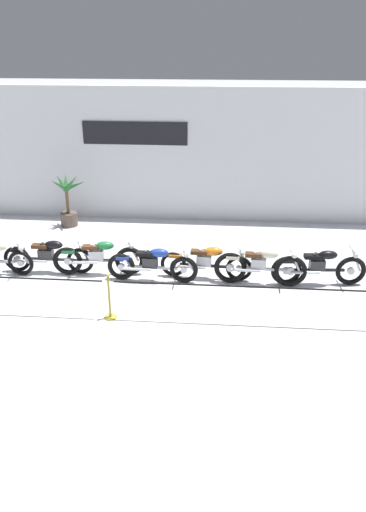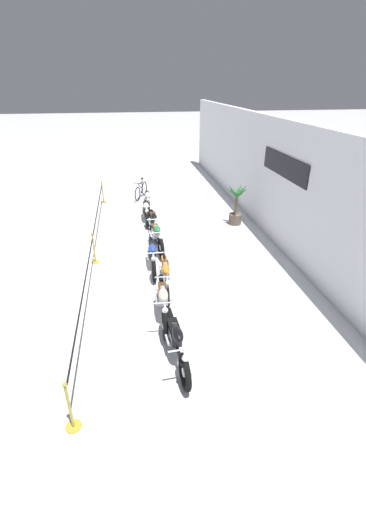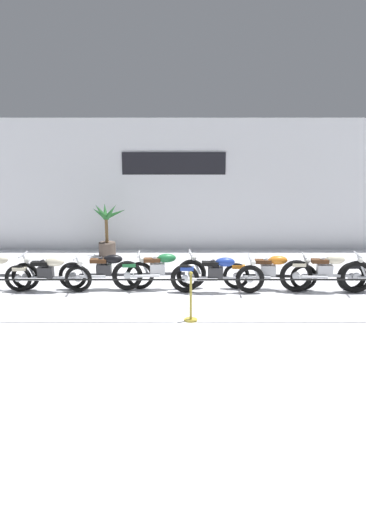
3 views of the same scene
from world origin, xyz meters
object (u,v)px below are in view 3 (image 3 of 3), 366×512
Objects in this scene: motorcycle_green_3 at (157,271)px; stanchion_mid_left at (188,304)px; motorcycle_cream_1 at (46,274)px; motorcycle_black_2 at (104,271)px; stanchion_far_left at (110,286)px; motorcycle_blue_4 at (215,274)px; motorcycle_orange_5 at (268,271)px; potted_palm_left_of_row at (105,232)px; motorcycle_cream_6 at (324,273)px.

motorcycle_green_3 is 2.20× the size of stanchion_mid_left.
motorcycle_black_2 is at bearing 8.10° from motorcycle_cream_1.
stanchion_mid_left is at bearing 0.00° from stanchion_far_left.
motorcycle_orange_5 is at bearing 11.21° from motorcycle_blue_4.
potted_palm_left_of_row is 6.05m from stanchion_mid_left.
motorcycle_cream_1 is 2.02× the size of stanchion_mid_left.
potted_palm_left_of_row reaches higher than motorcycle_cream_6.
stanchion_mid_left is at bearing -133.75° from motorcycle_orange_5.
motorcycle_blue_4 is (4.10, -0.08, -0.00)m from motorcycle_cream_1.
motorcycle_cream_1 is at bearing 178.90° from motorcycle_blue_4.
stanchion_far_left is at bearing -80.40° from potted_palm_left_of_row.
motorcycle_orange_5 is (4.03, -0.02, -0.01)m from motorcycle_black_2.
motorcycle_orange_5 is at bearing -0.22° from motorcycle_black_2.
motorcycle_cream_1 is 1.40m from motorcycle_black_2.
motorcycle_cream_6 reaches higher than motorcycle_cream_1.
stanchion_far_left is at bearing -141.28° from motorcycle_blue_4.
stanchion_far_left reaches higher than motorcycle_cream_1.
motorcycle_orange_5 is at bearing 46.25° from stanchion_mid_left.
motorcycle_green_3 is at bearing 109.31° from stanchion_mid_left.
stanchion_mid_left reaches higher than motorcycle_green_3.
motorcycle_orange_5 is (2.72, -0.00, -0.01)m from motorcycle_green_3.
motorcycle_cream_1 is 2.65m from stanchion_far_left.
motorcycle_green_3 is at bearing 176.86° from motorcycle_cream_6.
motorcycle_orange_5 is (1.31, 0.26, 0.00)m from motorcycle_blue_4.
motorcycle_orange_5 is 5.66m from potted_palm_left_of_row.
motorcycle_orange_5 is 2.18× the size of stanchion_mid_left.
motorcycle_cream_1 is 0.92× the size of motorcycle_green_3.
motorcycle_cream_6 is 3.80m from stanchion_mid_left.
motorcycle_green_3 is at bearing 179.95° from motorcycle_orange_5.
potted_palm_left_of_row is at bearing 131.05° from motorcycle_blue_4.
motorcycle_green_3 is 0.19× the size of stanchion_far_left.
motorcycle_cream_6 is at bearing 0.90° from motorcycle_blue_4.
motorcycle_green_3 is 2.27m from stanchion_far_left.
stanchion_mid_left is (3.42, -1.90, -0.10)m from motorcycle_cream_1.
stanchion_mid_left is at bearing -110.43° from motorcycle_blue_4.
motorcycle_cream_1 is 0.95× the size of motorcycle_cream_6.
potted_palm_left_of_row is at bearing 114.65° from stanchion_mid_left.
motorcycle_orange_5 is 0.19× the size of stanchion_far_left.
motorcycle_blue_4 is at bearing -10.57° from motorcycle_green_3.
motorcycle_cream_1 is 1.28× the size of potted_palm_left_of_row.
motorcycle_orange_5 is at bearing 30.13° from stanchion_far_left.
stanchion_far_left reaches higher than motorcycle_blue_4.
motorcycle_black_2 reaches higher than motorcycle_orange_5.
motorcycle_green_3 reaches higher than motorcycle_cream_1.
stanchion_mid_left is (0.73, -2.08, -0.11)m from motorcycle_green_3.
motorcycle_green_3 is at bearing 169.43° from motorcycle_blue_4.
stanchion_far_left is at bearing -77.97° from motorcycle_black_2.
motorcycle_blue_4 is 0.98× the size of motorcycle_orange_5.
potted_palm_left_of_row is 0.13× the size of stanchion_far_left.
potted_palm_left_of_row is at bearing 75.95° from motorcycle_cream_1.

